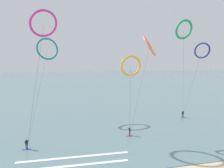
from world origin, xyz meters
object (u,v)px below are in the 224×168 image
(kite_emerald, at_px, (184,30))
(kite_navy, at_px, (202,50))
(kite_amber, at_px, (131,66))
(kite_coral, at_px, (149,46))
(surfer_violet, at_px, (183,115))
(surfer_crimson, at_px, (130,132))
(kite_teal, at_px, (47,49))
(surfer_cobalt, at_px, (27,145))
(kite_magenta, at_px, (44,24))

(kite_emerald, xyz_separation_m, kite_navy, (11.94, 10.00, -3.33))
(kite_navy, bearing_deg, kite_amber, -86.32)
(kite_amber, height_order, kite_navy, kite_navy)
(kite_emerald, relative_size, kite_coral, 1.15)
(surfer_violet, xyz_separation_m, kite_navy, (7.86, 4.89, 15.26))
(kite_coral, bearing_deg, surfer_violet, -47.58)
(surfer_crimson, bearing_deg, kite_navy, 120.60)
(kite_teal, bearing_deg, surfer_crimson, -70.80)
(surfer_crimson, bearing_deg, surfer_cobalt, -82.01)
(kite_coral, xyz_separation_m, kite_magenta, (-19.66, -2.75, 3.08))
(kite_magenta, bearing_deg, surfer_cobalt, 27.14)
(surfer_cobalt, xyz_separation_m, kite_emerald, (28.24, 4.09, 18.59))
(kite_teal, xyz_separation_m, kite_navy, (38.45, -0.92, 0.01))
(kite_magenta, bearing_deg, kite_navy, 166.52)
(surfer_cobalt, height_order, surfer_crimson, same)
(kite_coral, bearing_deg, kite_emerald, -85.85)
(surfer_violet, distance_m, surfer_crimson, 17.22)
(kite_emerald, distance_m, kite_magenta, 25.52)
(kite_amber, height_order, kite_coral, kite_coral)
(surfer_violet, relative_size, kite_navy, 0.09)
(surfer_crimson, distance_m, kite_magenta, 23.54)
(kite_emerald, bearing_deg, surfer_cobalt, 1.44)
(kite_teal, bearing_deg, kite_coral, -51.11)
(surfer_violet, distance_m, surfer_cobalt, 33.61)
(kite_teal, relative_size, kite_magenta, 0.86)
(kite_emerald, height_order, kite_navy, kite_emerald)
(surfer_crimson, height_order, kite_teal, kite_teal)
(kite_navy, bearing_deg, surfer_crimson, -89.02)
(kite_coral, xyz_separation_m, kite_navy, (17.80, 7.35, -0.33))
(kite_navy, distance_m, kite_magenta, 38.95)
(surfer_crimson, height_order, kite_emerald, kite_emerald)
(kite_amber, xyz_separation_m, kite_navy, (23.84, 14.22, 3.43))
(surfer_cobalt, xyz_separation_m, kite_teal, (1.73, 15.00, 15.25))
(kite_teal, relative_size, kite_amber, 1.29)
(kite_emerald, bearing_deg, kite_navy, -146.85)
(kite_amber, height_order, kite_magenta, kite_magenta)
(kite_coral, bearing_deg, kite_magenta, 126.51)
(surfer_crimson, height_order, kite_amber, kite_amber)
(kite_amber, bearing_deg, kite_navy, -152.57)
(kite_amber, distance_m, kite_navy, 27.97)
(surfer_violet, xyz_separation_m, kite_magenta, (-29.60, -5.21, 18.67))
(surfer_crimson, relative_size, kite_magenta, 0.08)
(surfer_crimson, height_order, kite_magenta, kite_magenta)
(kite_coral, bearing_deg, surfer_cobalt, 135.31)
(surfer_crimson, distance_m, kite_coral, 17.31)
(surfer_crimson, bearing_deg, kite_coral, 135.30)
(kite_teal, distance_m, kite_emerald, 28.86)
(surfer_crimson, relative_size, kite_amber, 0.12)
(kite_emerald, bearing_deg, kite_coral, -31.19)
(surfer_violet, height_order, kite_navy, kite_navy)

